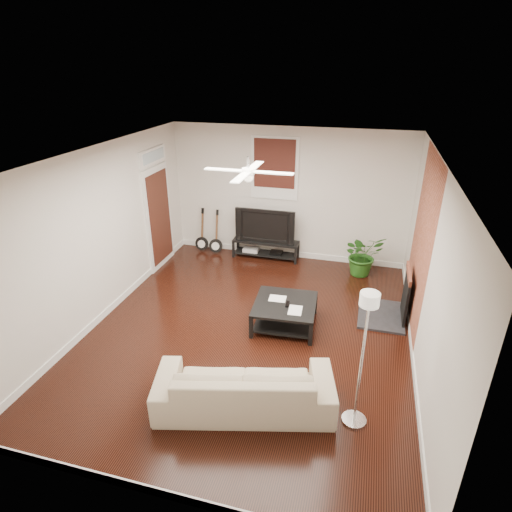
{
  "coord_description": "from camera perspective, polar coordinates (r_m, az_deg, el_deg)",
  "views": [
    {
      "loc": [
        1.59,
        -5.46,
        3.97
      ],
      "look_at": [
        0.0,
        0.4,
        1.15
      ],
      "focal_mm": 29.64,
      "sensor_mm": 36.0,
      "label": 1
    }
  ],
  "objects": [
    {
      "name": "coffee_table",
      "position": [
        6.98,
        3.9,
        -7.8
      ],
      "size": [
        1.05,
        1.05,
        0.41
      ],
      "primitive_type": "cube",
      "rotation": [
        0.0,
        0.0,
        0.06
      ],
      "color": "black",
      "rests_on": "floor"
    },
    {
      "name": "fireplace",
      "position": [
        7.38,
        18.07,
        -4.85
      ],
      "size": [
        0.8,
        1.1,
        0.92
      ],
      "primitive_type": "cube",
      "color": "black",
      "rests_on": "floor"
    },
    {
      "name": "room",
      "position": [
        6.24,
        -0.96,
        0.59
      ],
      "size": [
        5.01,
        6.01,
        2.81
      ],
      "color": "black",
      "rests_on": "ground"
    },
    {
      "name": "ceiling_fan",
      "position": [
        5.85,
        -1.04,
        11.36
      ],
      "size": [
        1.24,
        1.24,
        0.32
      ],
      "primitive_type": null,
      "color": "white",
      "rests_on": "ceiling"
    },
    {
      "name": "brick_accent",
      "position": [
        7.01,
        21.41,
        1.61
      ],
      "size": [
        0.02,
        2.2,
        2.8
      ],
      "primitive_type": "cube",
      "color": "#974A30",
      "rests_on": "floor"
    },
    {
      "name": "guitar_right",
      "position": [
        9.43,
        -5.51,
        3.15
      ],
      "size": [
        0.32,
        0.24,
        0.99
      ],
      "primitive_type": null,
      "rotation": [
        0.0,
        0.0,
        0.08
      ],
      "color": "black",
      "rests_on": "floor"
    },
    {
      "name": "window_back",
      "position": [
        8.87,
        2.52,
        11.73
      ],
      "size": [
        1.0,
        0.06,
        1.3
      ],
      "primitive_type": "cube",
      "color": "#39120F",
      "rests_on": "wall_back"
    },
    {
      "name": "tv",
      "position": [
        9.08,
        1.39,
        4.3
      ],
      "size": [
        1.29,
        0.17,
        0.74
      ],
      "primitive_type": "imported",
      "color": "black",
      "rests_on": "tv_stand"
    },
    {
      "name": "potted_plant",
      "position": [
        8.73,
        14.2,
        0.18
      ],
      "size": [
        1.01,
        0.97,
        0.86
      ],
      "primitive_type": "imported",
      "rotation": [
        0.0,
        0.0,
        0.52
      ],
      "color": "#235B1A",
      "rests_on": "floor"
    },
    {
      "name": "door_left",
      "position": [
        8.83,
        -13.06,
        6.31
      ],
      "size": [
        0.08,
        1.0,
        2.5
      ],
      "primitive_type": "cube",
      "color": "white",
      "rests_on": "wall_left"
    },
    {
      "name": "guitar_left",
      "position": [
        9.58,
        -7.42,
        3.41
      ],
      "size": [
        0.31,
        0.22,
        0.99
      ],
      "primitive_type": null,
      "rotation": [
        0.0,
        0.0,
        -0.02
      ],
      "color": "black",
      "rests_on": "floor"
    },
    {
      "name": "tv_stand",
      "position": [
        9.28,
        1.32,
        0.95
      ],
      "size": [
        1.44,
        0.38,
        0.4
      ],
      "primitive_type": "cube",
      "color": "black",
      "rests_on": "floor"
    },
    {
      "name": "sofa",
      "position": [
        5.46,
        -1.57,
        -17.07
      ],
      "size": [
        2.34,
        1.36,
        0.64
      ],
      "primitive_type": "imported",
      "rotation": [
        0.0,
        0.0,
        3.39
      ],
      "color": "tan",
      "rests_on": "floor"
    },
    {
      "name": "floor_lamp",
      "position": [
        5.03,
        14.05,
        -13.66
      ],
      "size": [
        0.36,
        0.36,
        1.79
      ],
      "primitive_type": null,
      "rotation": [
        0.0,
        0.0,
        0.24
      ],
      "color": "silver",
      "rests_on": "floor"
    }
  ]
}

